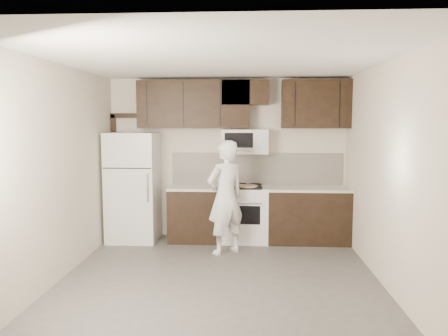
# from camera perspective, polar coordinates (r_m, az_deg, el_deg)

# --- Properties ---
(floor) EXTENTS (4.50, 4.50, 0.00)m
(floor) POSITION_cam_1_polar(r_m,az_deg,el_deg) (5.56, -0.70, -14.80)
(floor) COLOR #4E4B49
(floor) RESTS_ON ground
(back_wall) EXTENTS (4.00, 0.00, 4.00)m
(back_wall) POSITION_cam_1_polar(r_m,az_deg,el_deg) (7.47, 0.46, 1.25)
(back_wall) COLOR beige
(back_wall) RESTS_ON ground
(ceiling) EXTENTS (4.50, 4.50, 0.00)m
(ceiling) POSITION_cam_1_polar(r_m,az_deg,el_deg) (5.24, -0.74, 13.95)
(ceiling) COLOR white
(ceiling) RESTS_ON back_wall
(counter_run) EXTENTS (2.95, 0.64, 0.91)m
(counter_run) POSITION_cam_1_polar(r_m,az_deg,el_deg) (7.29, 5.11, -6.01)
(counter_run) COLOR black
(counter_run) RESTS_ON floor
(stove) EXTENTS (0.76, 0.66, 0.94)m
(stove) POSITION_cam_1_polar(r_m,az_deg,el_deg) (7.28, 2.71, -5.96)
(stove) COLOR silver
(stove) RESTS_ON floor
(backsplash) EXTENTS (2.90, 0.02, 0.54)m
(backsplash) POSITION_cam_1_polar(r_m,az_deg,el_deg) (7.46, 4.30, -0.08)
(backsplash) COLOR silver
(backsplash) RESTS_ON counter_run
(upper_cabinets) EXTENTS (3.48, 0.35, 0.78)m
(upper_cabinets) POSITION_cam_1_polar(r_m,az_deg,el_deg) (7.26, 2.06, 8.47)
(upper_cabinets) COLOR black
(upper_cabinets) RESTS_ON back_wall
(microwave) EXTENTS (0.76, 0.42, 0.40)m
(microwave) POSITION_cam_1_polar(r_m,az_deg,el_deg) (7.25, 2.77, 3.47)
(microwave) COLOR silver
(microwave) RESTS_ON upper_cabinets
(refrigerator) EXTENTS (0.80, 0.76, 1.80)m
(refrigerator) POSITION_cam_1_polar(r_m,az_deg,el_deg) (7.40, -11.76, -2.43)
(refrigerator) COLOR silver
(refrigerator) RESTS_ON floor
(door_trim) EXTENTS (0.50, 0.08, 2.12)m
(door_trim) POSITION_cam_1_polar(r_m,az_deg,el_deg) (7.77, -13.84, 0.51)
(door_trim) COLOR black
(door_trim) RESTS_ON floor
(saucepan) EXTENTS (0.29, 0.17, 0.16)m
(saucepan) POSITION_cam_1_polar(r_m,az_deg,el_deg) (7.05, 1.27, -2.10)
(saucepan) COLOR silver
(saucepan) RESTS_ON stove
(baking_tray) EXTENTS (0.44, 0.33, 0.02)m
(baking_tray) POSITION_cam_1_polar(r_m,az_deg,el_deg) (7.05, 3.21, -2.55)
(baking_tray) COLOR black
(baking_tray) RESTS_ON counter_run
(pizza) EXTENTS (0.30, 0.30, 0.02)m
(pizza) POSITION_cam_1_polar(r_m,az_deg,el_deg) (7.05, 3.21, -2.38)
(pizza) COLOR tan
(pizza) RESTS_ON baking_tray
(person) EXTENTS (0.74, 0.70, 1.71)m
(person) POSITION_cam_1_polar(r_m,az_deg,el_deg) (6.53, 0.20, -3.85)
(person) COLOR white
(person) RESTS_ON floor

